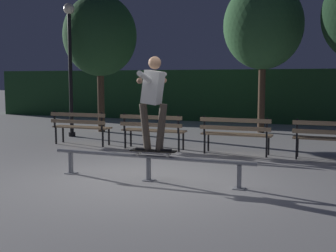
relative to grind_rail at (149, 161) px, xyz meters
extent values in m
plane|color=#ADAAA8|center=(0.00, 0.06, -0.33)|extent=(90.00, 90.00, 0.00)
cube|color=#234C28|center=(0.00, 10.70, 0.71)|extent=(24.00, 1.20, 2.08)
cylinder|color=gray|center=(0.00, 0.00, 0.07)|extent=(3.63, 0.06, 0.06)
cube|color=gray|center=(-1.54, 0.00, -0.14)|extent=(0.06, 0.06, 0.38)
cube|color=gray|center=(-1.54, 0.00, -0.33)|extent=(0.18, 0.18, 0.01)
cube|color=gray|center=(0.00, 0.00, -0.14)|extent=(0.06, 0.06, 0.38)
cube|color=gray|center=(0.00, 0.00, -0.33)|extent=(0.18, 0.18, 0.01)
cube|color=gray|center=(1.54, 0.00, -0.14)|extent=(0.06, 0.06, 0.38)
cube|color=gray|center=(1.54, 0.00, -0.33)|extent=(0.18, 0.18, 0.01)
cube|color=black|center=(0.09, 0.00, 0.18)|extent=(0.79, 0.27, 0.02)
cube|color=black|center=(0.09, 0.00, 0.19)|extent=(0.78, 0.26, 0.00)
cube|color=#9E9EA3|center=(0.35, 0.02, 0.17)|extent=(0.07, 0.17, 0.02)
cube|color=#9E9EA3|center=(-0.18, -0.02, 0.17)|extent=(0.07, 0.17, 0.02)
cylinder|color=beige|center=(0.36, -0.06, 0.13)|extent=(0.05, 0.03, 0.05)
cylinder|color=beige|center=(0.34, 0.10, 0.13)|extent=(0.05, 0.03, 0.05)
cylinder|color=beige|center=(-0.17, -0.10, 0.13)|extent=(0.05, 0.03, 0.05)
cylinder|color=beige|center=(-0.19, 0.06, 0.13)|extent=(0.05, 0.03, 0.05)
cube|color=black|center=(0.27, 0.02, 0.21)|extent=(0.27, 0.12, 0.03)
cube|color=black|center=(-0.09, -0.02, 0.21)|extent=(0.27, 0.12, 0.03)
cylinder|color=#473D33|center=(0.23, 0.01, 0.58)|extent=(0.22, 0.14, 0.79)
cylinder|color=#473D33|center=(-0.05, -0.01, 0.58)|extent=(0.22, 0.14, 0.79)
cube|color=silver|center=(0.09, 0.00, 1.24)|extent=(0.36, 0.39, 0.57)
cylinder|color=silver|center=(0.12, -0.38, 1.40)|extent=(0.14, 0.61, 0.21)
cylinder|color=silver|center=(0.05, 0.38, 1.40)|extent=(0.14, 0.61, 0.21)
sphere|color=#A37556|center=(0.15, -0.66, 1.35)|extent=(0.09, 0.09, 0.09)
sphere|color=#A37556|center=(0.03, 0.66, 1.35)|extent=(0.09, 0.09, 0.09)
sphere|color=#A37556|center=(0.12, 0.00, 1.64)|extent=(0.21, 0.21, 0.21)
cube|color=black|center=(-2.53, 3.22, -0.11)|extent=(0.04, 0.04, 0.44)
cube|color=black|center=(-2.53, 2.90, -0.11)|extent=(0.04, 0.04, 0.44)
cube|color=black|center=(-2.53, 2.86, 0.33)|extent=(0.04, 0.04, 0.44)
cube|color=black|center=(-3.94, 3.22, -0.11)|extent=(0.04, 0.04, 0.44)
cube|color=black|center=(-3.94, 2.90, -0.11)|extent=(0.04, 0.04, 0.44)
cube|color=black|center=(-3.94, 2.86, 0.33)|extent=(0.04, 0.04, 0.44)
cube|color=#A38460|center=(-3.23, 3.20, 0.12)|extent=(1.60, 0.09, 0.04)
cube|color=#A38460|center=(-3.23, 3.06, 0.12)|extent=(1.60, 0.09, 0.04)
cube|color=#A38460|center=(-3.23, 2.92, 0.12)|extent=(1.60, 0.09, 0.04)
cube|color=#A38460|center=(-3.23, 2.85, 0.29)|extent=(1.60, 0.04, 0.09)
cube|color=#A38460|center=(-3.23, 2.85, 0.47)|extent=(1.60, 0.04, 0.09)
cube|color=black|center=(-0.49, 3.22, -0.11)|extent=(0.04, 0.04, 0.44)
cube|color=black|center=(-0.49, 2.90, -0.11)|extent=(0.04, 0.04, 0.44)
cube|color=black|center=(-0.49, 2.86, 0.33)|extent=(0.04, 0.04, 0.44)
cube|color=black|center=(-1.90, 3.22, -0.11)|extent=(0.04, 0.04, 0.44)
cube|color=black|center=(-1.90, 2.90, -0.11)|extent=(0.04, 0.04, 0.44)
cube|color=black|center=(-1.90, 2.86, 0.33)|extent=(0.04, 0.04, 0.44)
cube|color=#A38460|center=(-1.19, 3.20, 0.12)|extent=(1.60, 0.09, 0.04)
cube|color=#A38460|center=(-1.19, 3.06, 0.12)|extent=(1.60, 0.09, 0.04)
cube|color=#A38460|center=(-1.19, 2.92, 0.12)|extent=(1.60, 0.09, 0.04)
cube|color=#A38460|center=(-1.19, 2.85, 0.29)|extent=(1.60, 0.04, 0.09)
cube|color=#A38460|center=(-1.19, 2.85, 0.47)|extent=(1.60, 0.04, 0.09)
cube|color=black|center=(1.55, 3.22, -0.11)|extent=(0.04, 0.04, 0.44)
cube|color=black|center=(1.55, 2.90, -0.11)|extent=(0.04, 0.04, 0.44)
cube|color=black|center=(1.55, 2.86, 0.33)|extent=(0.04, 0.04, 0.44)
cube|color=black|center=(0.14, 3.22, -0.11)|extent=(0.04, 0.04, 0.44)
cube|color=black|center=(0.14, 2.90, -0.11)|extent=(0.04, 0.04, 0.44)
cube|color=black|center=(0.14, 2.86, 0.33)|extent=(0.04, 0.04, 0.44)
cube|color=#A38460|center=(0.84, 3.20, 0.12)|extent=(1.60, 0.09, 0.04)
cube|color=#A38460|center=(0.84, 3.06, 0.12)|extent=(1.60, 0.09, 0.04)
cube|color=#A38460|center=(0.84, 2.92, 0.12)|extent=(1.60, 0.09, 0.04)
cube|color=#A38460|center=(0.84, 2.85, 0.29)|extent=(1.60, 0.04, 0.09)
cube|color=#A38460|center=(0.84, 2.85, 0.47)|extent=(1.60, 0.04, 0.09)
cube|color=black|center=(2.18, 3.22, -0.11)|extent=(0.04, 0.04, 0.44)
cube|color=black|center=(2.18, 2.90, -0.11)|extent=(0.04, 0.04, 0.44)
cube|color=black|center=(2.18, 2.86, 0.33)|extent=(0.04, 0.04, 0.44)
cube|color=#A38460|center=(2.88, 3.20, 0.12)|extent=(1.60, 0.09, 0.04)
cube|color=#A38460|center=(2.88, 3.06, 0.12)|extent=(1.60, 0.09, 0.04)
cube|color=#A38460|center=(2.88, 2.92, 0.12)|extent=(1.60, 0.09, 0.04)
cube|color=#A38460|center=(2.88, 2.85, 0.29)|extent=(1.60, 0.04, 0.09)
cube|color=#A38460|center=(2.88, 2.85, 0.47)|extent=(1.60, 0.04, 0.09)
cylinder|color=#4C3828|center=(-4.17, 5.71, 0.71)|extent=(0.22, 0.22, 2.09)
ellipsoid|color=#234C28|center=(-4.17, 5.71, 2.76)|extent=(2.34, 2.34, 2.58)
cylinder|color=#4C3828|center=(0.73, 7.33, 0.83)|extent=(0.22, 0.22, 2.32)
ellipsoid|color=#2D5B33|center=(0.73, 7.33, 3.04)|extent=(2.49, 2.49, 2.74)
cylinder|color=black|center=(-4.40, 4.35, 1.47)|extent=(0.11, 0.11, 3.60)
sphere|color=#F2EACC|center=(-4.40, 4.35, 3.41)|extent=(0.32, 0.32, 0.32)
cylinder|color=black|center=(-4.40, 4.35, -0.27)|extent=(0.20, 0.20, 0.12)
camera|label=1|loc=(2.86, -6.55, 1.38)|focal=46.01mm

